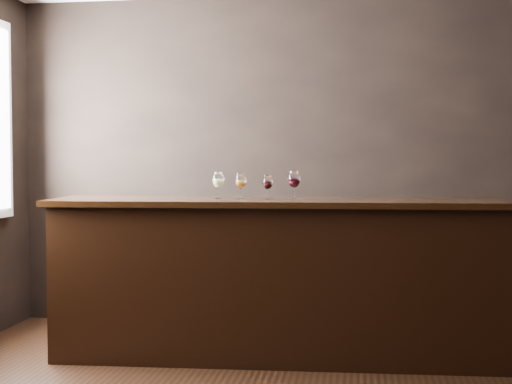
# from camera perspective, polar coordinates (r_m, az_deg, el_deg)

# --- Properties ---
(room_shell) EXTENTS (5.02, 4.52, 2.81)m
(room_shell) POSITION_cam_1_polar(r_m,az_deg,el_deg) (3.93, -1.65, 8.24)
(room_shell) COLOR black
(room_shell) RESTS_ON ground
(bar_counter) EXTENTS (3.17, 0.86, 1.10)m
(bar_counter) POSITION_cam_1_polar(r_m,az_deg,el_deg) (5.15, 1.66, -7.15)
(bar_counter) COLOR black
(bar_counter) RESTS_ON ground
(bar_top) EXTENTS (3.28, 0.94, 0.04)m
(bar_top) POSITION_cam_1_polar(r_m,az_deg,el_deg) (5.09, 1.67, -0.81)
(bar_top) COLOR black
(bar_top) RESTS_ON bar_counter
(back_bar_shelf) EXTENTS (2.34, 0.40, 0.84)m
(back_bar_shelf) POSITION_cam_1_polar(r_m,az_deg,el_deg) (5.85, 10.64, -7.28)
(back_bar_shelf) COLOR black
(back_bar_shelf) RESTS_ON ground
(glass_white) EXTENTS (0.08, 0.08, 0.20)m
(glass_white) POSITION_cam_1_polar(r_m,az_deg,el_deg) (5.14, -3.03, 0.93)
(glass_white) COLOR white
(glass_white) RESTS_ON bar_top
(glass_amber) EXTENTS (0.08, 0.08, 0.19)m
(glass_amber) POSITION_cam_1_polar(r_m,az_deg,el_deg) (5.10, -1.23, 0.85)
(glass_amber) COLOR white
(glass_amber) RESTS_ON bar_top
(glass_red_a) EXTENTS (0.07, 0.07, 0.17)m
(glass_red_a) POSITION_cam_1_polar(r_m,az_deg,el_deg) (5.08, 0.93, 0.74)
(glass_red_a) COLOR white
(glass_red_a) RESTS_ON bar_top
(glass_red_b) EXTENTS (0.09, 0.09, 0.20)m
(glass_red_b) POSITION_cam_1_polar(r_m,az_deg,el_deg) (5.06, 3.07, 0.97)
(glass_red_b) COLOR white
(glass_red_b) RESTS_ON bar_top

